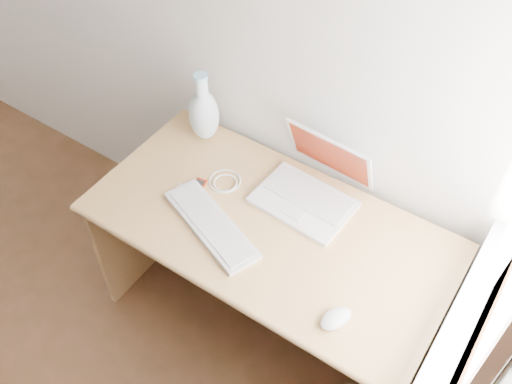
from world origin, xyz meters
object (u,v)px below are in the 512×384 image
Objects in this scene: laptop at (310,186)px; vase at (204,113)px; desk at (279,243)px; external_keyboard at (211,224)px.

vase reaches higher than laptop.
desk is 0.29m from laptop.
external_keyboard reaches higher than desk.
laptop is 0.53m from vase.
external_keyboard is at bearing -120.64° from laptop.
laptop is 0.40m from external_keyboard.
desk is at bearing -108.94° from laptop.
laptop is at bearing -4.84° from vase.
laptop is at bearing 67.47° from desk.
vase is at bearing 178.75° from laptop.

